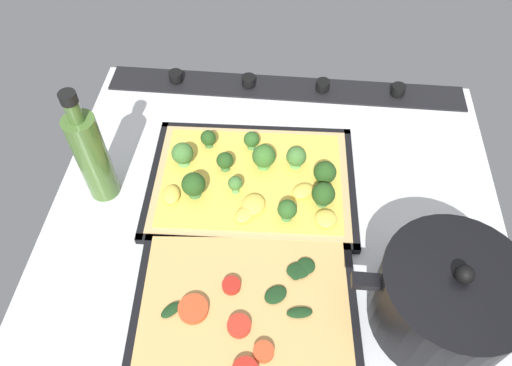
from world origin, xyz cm
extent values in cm
cube|color=silver|center=(0.00, 0.00, -1.50)|extent=(74.61, 67.15, 3.00)
cube|color=black|center=(0.00, -30.08, 0.40)|extent=(71.63, 7.00, 0.80)
cylinder|color=black|center=(-22.38, -30.08, 1.70)|extent=(2.80, 2.80, 1.80)
cylinder|color=black|center=(-7.46, -30.08, 1.70)|extent=(2.80, 2.80, 1.80)
cylinder|color=black|center=(7.46, -30.08, 1.70)|extent=(2.80, 2.80, 1.80)
cylinder|color=black|center=(22.38, -30.08, 1.70)|extent=(2.80, 2.80, 1.80)
cube|color=black|center=(4.41, -5.16, 0.25)|extent=(36.15, 27.02, 0.50)
cube|color=black|center=(4.88, -17.41, 0.65)|extent=(35.21, 2.54, 1.30)
cube|color=black|center=(3.94, 7.08, 0.65)|extent=(35.21, 2.54, 1.30)
cube|color=black|center=(-12.57, -5.81, 0.65)|extent=(2.18, 25.73, 1.30)
cube|color=black|center=(21.39, -4.52, 0.65)|extent=(2.18, 25.73, 1.30)
cube|color=tan|center=(4.41, -5.16, 1.00)|extent=(33.66, 24.53, 1.00)
cube|color=#EDC64C|center=(4.41, -5.16, 1.70)|extent=(30.95, 22.11, 0.40)
cone|color=#5B9F46|center=(2.60, -7.84, 2.49)|extent=(2.19, 2.19, 1.19)
sphere|color=#386B28|center=(2.60, -7.84, 4.58)|extent=(3.99, 3.99, 3.99)
cone|color=#68AD54|center=(6.78, -2.02, 2.55)|extent=(1.30, 1.30, 1.30)
sphere|color=#427533|center=(6.78, -2.02, 4.09)|extent=(2.37, 2.37, 2.37)
cone|color=#4D8B3F|center=(5.10, -11.95, 2.43)|extent=(1.53, 1.53, 1.06)
sphere|color=#2D5B23|center=(5.10, -11.95, 4.00)|extent=(2.77, 2.77, 2.77)
cone|color=#427635|center=(-7.74, -5.59, 2.31)|extent=(2.08, 2.08, 0.82)
sphere|color=#264C1C|center=(-7.74, -5.59, 4.14)|extent=(3.78, 3.78, 3.78)
cone|color=#427635|center=(12.70, -11.68, 2.41)|extent=(1.50, 1.50, 1.02)
sphere|color=#264C1C|center=(12.70, -11.68, 3.94)|extent=(2.74, 2.74, 2.74)
cone|color=#68AD54|center=(-2.86, -8.49, 2.45)|extent=(1.90, 1.90, 1.09)
sphere|color=#427533|center=(-2.86, -8.49, 4.28)|extent=(3.45, 3.45, 3.45)
cone|color=#4D8B3F|center=(-1.91, 2.49, 2.51)|extent=(1.71, 1.71, 1.22)
sphere|color=#2D5B23|center=(-1.91, 2.49, 4.29)|extent=(3.10, 3.10, 3.10)
cone|color=#427635|center=(13.39, -0.79, 2.53)|extent=(2.15, 2.15, 1.26)
sphere|color=#264C1C|center=(13.39, -0.79, 4.62)|extent=(3.91, 3.91, 3.91)
cone|color=#427635|center=(9.08, -6.63, 2.47)|extent=(1.58, 1.58, 1.15)
sphere|color=#264C1C|center=(9.08, -6.63, 4.13)|extent=(2.88, 2.88, 2.88)
cone|color=#427635|center=(-7.50, -1.00, 2.38)|extent=(2.07, 2.07, 0.97)
sphere|color=#264C1C|center=(-7.50, -1.00, 4.28)|extent=(3.77, 3.77, 3.77)
cone|color=#68AD54|center=(16.39, -7.19, 2.52)|extent=(2.04, 2.04, 1.25)
sphere|color=#427533|center=(16.39, -7.19, 4.54)|extent=(3.72, 3.72, 3.72)
ellipsoid|color=#EDC64C|center=(3.56, 0.82, 2.54)|extent=(4.40, 4.78, 1.49)
ellipsoid|color=#EDC64C|center=(-4.32, -2.65, 2.47)|extent=(4.77, 4.58, 1.34)
ellipsoid|color=#EDC64C|center=(-8.11, 2.42, 2.43)|extent=(4.18, 4.13, 1.24)
ellipsoid|color=#EDC64C|center=(4.75, 2.82, 2.45)|extent=(4.39, 4.55, 1.29)
ellipsoid|color=#EDC64C|center=(17.17, 0.02, 2.48)|extent=(3.64, 4.38, 1.34)
cube|color=black|center=(3.07, 18.41, 0.25)|extent=(33.91, 28.76, 0.50)
cube|color=black|center=(4.01, 5.81, 0.65)|extent=(32.04, 3.57, 1.30)
cube|color=black|center=(-12.30, 17.27, 0.65)|extent=(3.16, 26.48, 1.30)
cube|color=black|center=(18.45, 19.55, 0.65)|extent=(3.16, 26.48, 1.30)
cube|color=tan|center=(3.07, 18.41, 0.95)|extent=(31.34, 26.19, 0.90)
cylinder|color=#D14723|center=(10.30, 18.95, 1.90)|extent=(4.27, 4.27, 1.00)
cylinder|color=red|center=(3.64, 20.79, 1.90)|extent=(3.29, 3.29, 1.00)
cylinder|color=#B22319|center=(5.42, 14.91, 1.90)|extent=(2.71, 2.71, 1.00)
cylinder|color=#D14723|center=(-0.04, 24.00, 1.90)|extent=(2.82, 2.82, 1.00)
ellipsoid|color=#193819|center=(-3.78, 11.79, 1.80)|extent=(1.94, 2.86, 0.60)
ellipsoid|color=#193819|center=(-1.05, 15.72, 1.80)|extent=(4.33, 4.20, 0.60)
ellipsoid|color=#193819|center=(13.40, 19.34, 1.80)|extent=(3.44, 3.44, 0.60)
ellipsoid|color=#193819|center=(-5.24, 10.70, 1.80)|extent=(3.87, 3.88, 0.60)
ellipsoid|color=#193819|center=(-4.57, 18.08, 1.80)|extent=(3.91, 2.25, 0.60)
ellipsoid|color=#193819|center=(-4.14, 11.56, 1.80)|extent=(3.98, 3.33, 0.60)
cylinder|color=black|center=(-23.76, 16.13, 5.53)|extent=(18.91, 18.91, 11.07)
cylinder|color=black|center=(-23.76, 16.13, 11.47)|extent=(19.29, 19.29, 0.80)
sphere|color=black|center=(-23.76, 16.13, 13.07)|extent=(2.40, 2.40, 2.40)
cube|color=black|center=(-12.50, 16.13, 9.08)|extent=(3.60, 2.00, 1.20)
cylinder|color=#476B2D|center=(29.18, -1.62, 8.42)|extent=(4.97, 4.97, 16.83)
cylinder|color=#476B2D|center=(29.18, -1.62, 18.58)|extent=(2.24, 2.24, 3.50)
cylinder|color=black|center=(29.18, -1.62, 21.13)|extent=(2.49, 2.49, 1.60)
camera|label=1|loc=(-0.97, 45.44, 66.50)|focal=34.04mm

